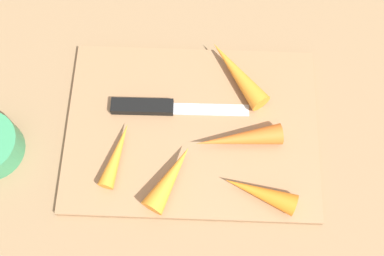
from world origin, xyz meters
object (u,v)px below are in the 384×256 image
(knife, at_px, (152,107))
(carrot_long, at_px, (238,139))
(carrot_short, at_px, (260,193))
(carrot_shortest, at_px, (117,154))
(carrot_longest, at_px, (237,73))
(carrot_medium, at_px, (170,178))
(cutting_board, at_px, (192,129))

(knife, bearing_deg, carrot_long, -21.51)
(knife, distance_m, carrot_short, 0.20)
(carrot_long, relative_size, carrot_shortest, 1.27)
(knife, relative_size, carrot_longest, 1.67)
(carrot_longest, distance_m, carrot_shortest, 0.21)
(knife, height_order, carrot_shortest, carrot_shortest)
(carrot_short, bearing_deg, carrot_longest, -61.39)
(carrot_longest, relative_size, carrot_medium, 1.23)
(carrot_longest, height_order, carrot_medium, same)
(knife, relative_size, carrot_medium, 2.05)
(carrot_medium, relative_size, carrot_short, 1.00)
(carrot_long, bearing_deg, carrot_shortest, 0.32)
(cutting_board, bearing_deg, knife, -25.42)
(carrot_long, bearing_deg, carrot_longest, -97.85)
(cutting_board, xyz_separation_m, carrot_short, (-0.09, 0.09, 0.02))
(carrot_medium, distance_m, carrot_shortest, 0.08)
(carrot_short, bearing_deg, carrot_long, -50.48)
(carrot_longest, height_order, carrot_shortest, carrot_longest)
(cutting_board, xyz_separation_m, carrot_medium, (0.03, 0.08, 0.02))
(cutting_board, bearing_deg, carrot_short, 134.63)
(knife, bearing_deg, carrot_shortest, -119.97)
(knife, xyz_separation_m, carrot_short, (-0.15, 0.12, 0.01))
(carrot_short, distance_m, carrot_shortest, 0.20)
(carrot_longest, xyz_separation_m, carrot_shortest, (0.17, 0.13, -0.00))
(knife, bearing_deg, carrot_medium, -73.21)
(carrot_medium, bearing_deg, carrot_long, -29.40)
(cutting_board, distance_m, knife, 0.07)
(carrot_longest, bearing_deg, carrot_short, 153.99)
(cutting_board, xyz_separation_m, carrot_longest, (-0.06, -0.08, 0.02))
(cutting_board, distance_m, carrot_short, 0.13)
(cutting_board, height_order, knife, knife)
(carrot_short, distance_m, carrot_long, 0.08)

